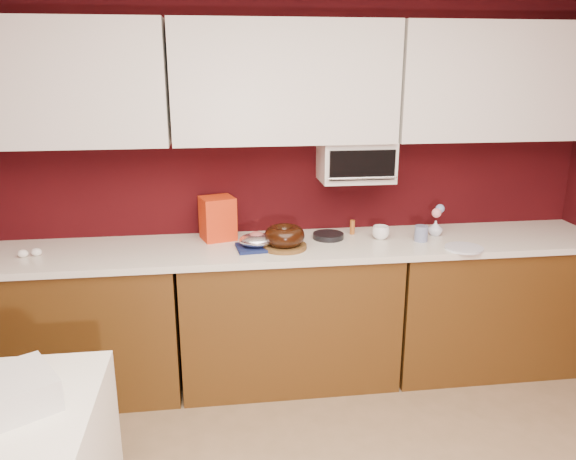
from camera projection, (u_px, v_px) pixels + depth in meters
The scene contains 28 objects.
wall_back at pixel (281, 178), 3.61m from camera, with size 4.00×0.02×2.50m, color #35070A.
base_cabinet_left at pixel (69, 327), 3.38m from camera, with size 1.31×0.58×0.86m, color #543310.
base_cabinet_center at pixel (288, 315), 3.55m from camera, with size 1.31×0.58×0.86m, color #543310.
base_cabinet_right at pixel (487, 303), 3.72m from camera, with size 1.31×0.58×0.86m, color #543310.
countertop at pixel (288, 247), 3.42m from camera, with size 4.00×0.62×0.04m, color white.
upper_cabinet_left at pixel (47, 84), 3.12m from camera, with size 1.31×0.33×0.70m, color white.
upper_cabinet_center at pixel (285, 83), 3.29m from camera, with size 1.31×0.33×0.70m, color white.
upper_cabinet_right at pixel (499, 82), 3.46m from camera, with size 1.31×0.33×0.70m, color white.
toaster_oven at pixel (356, 161), 3.50m from camera, with size 0.45×0.30×0.25m, color white.
toaster_oven_door at pixel (362, 165), 3.35m from camera, with size 0.40×0.02×0.18m, color black.
toaster_oven_handle at pixel (363, 178), 3.35m from camera, with size 0.02×0.02×0.42m, color silver.
cake_base at pixel (285, 247), 3.33m from camera, with size 0.26×0.26×0.02m, color brown.
bundt_cake at pixel (285, 236), 3.31m from camera, with size 0.24×0.24×0.10m, color black.
navy_towel at pixel (257, 247), 3.33m from camera, with size 0.23×0.20×0.02m, color #151F50.
foil_ham_nest at pixel (257, 240), 3.32m from camera, with size 0.21×0.18×0.08m, color white.
roasted_ham at pixel (257, 236), 3.31m from camera, with size 0.09×0.08×0.06m, color #A4514B.
pandoro_box at pixel (218, 218), 3.49m from camera, with size 0.20×0.18×0.27m, color #B9110C.
dark_pan at pixel (328, 236), 3.53m from camera, with size 0.19×0.19×0.03m, color black.
coffee_mug at pixel (381, 231), 3.50m from camera, with size 0.09×0.09×0.10m, color white.
blue_jar at pixel (421, 233), 3.47m from camera, with size 0.08×0.08×0.10m, color navy.
flower_vase at pixel (435, 227), 3.58m from camera, with size 0.07×0.07×0.11m, color silver.
flower_pink at pixel (437, 213), 3.56m from camera, with size 0.06×0.06×0.06m, color pink.
flower_blue at pixel (440, 209), 3.57m from camera, with size 0.06×0.06×0.06m, color #7E92C9.
china_plate at pixel (464, 248), 3.32m from camera, with size 0.23×0.23×0.01m, color white.
amber_bottle at pixel (352, 227), 3.61m from camera, with size 0.03×0.03×0.09m, color #9C521C.
egg_left at pixel (23, 254), 3.18m from camera, with size 0.06×0.05×0.05m, color white.
egg_right at pixel (37, 252), 3.20m from camera, with size 0.06×0.05×0.05m, color white.
newspaper_stack at pixel (2, 395), 2.01m from camera, with size 0.34×0.28×0.12m, color silver.
Camera 1 is at (-0.43, -1.29, 1.94)m, focal length 35.00 mm.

